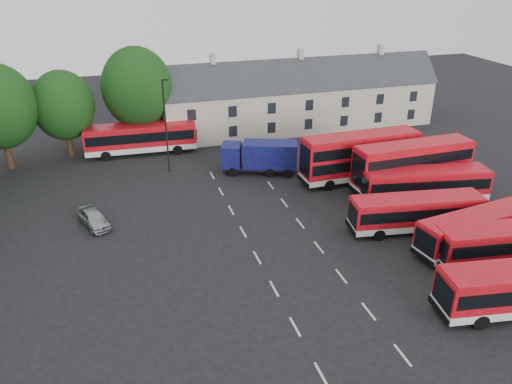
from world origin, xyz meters
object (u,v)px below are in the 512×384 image
bus_dd_south (412,164)px  box_truck (260,156)px  silver_car (93,218)px  lamppost (166,124)px

bus_dd_south → box_truck: (-12.49, 8.05, -0.82)m
bus_dd_south → silver_car: (-29.08, 1.36, -1.98)m
box_truck → silver_car: box_truck is taller
box_truck → lamppost: size_ratio=0.82×
box_truck → silver_car: bearing=-138.0°
bus_dd_south → box_truck: 14.88m
silver_car → lamppost: lamppost is taller
box_truck → lamppost: bearing=-178.2°
bus_dd_south → lamppost: 24.27m
silver_car → lamppost: 13.07m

